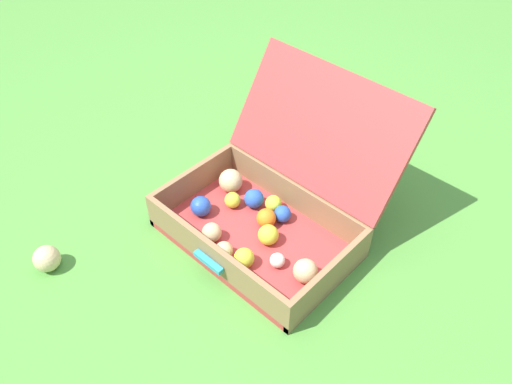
% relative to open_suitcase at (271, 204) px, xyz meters
% --- Properties ---
extents(ground_plane, '(16.00, 16.00, 0.00)m').
position_rel_open_suitcase_xyz_m(ground_plane, '(-0.05, -0.02, -0.10)').
color(ground_plane, '#4C8C38').
extents(open_suitcase, '(0.60, 0.62, 0.46)m').
position_rel_open_suitcase_xyz_m(open_suitcase, '(0.00, 0.00, 0.00)').
color(open_suitcase, '#B23838').
rests_on(open_suitcase, ground).
extents(stray_ball_on_grass, '(0.08, 0.08, 0.08)m').
position_rel_open_suitcase_xyz_m(stray_ball_on_grass, '(-0.38, -0.59, -0.06)').
color(stray_ball_on_grass, '#D1B784').
rests_on(stray_ball_on_grass, ground).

